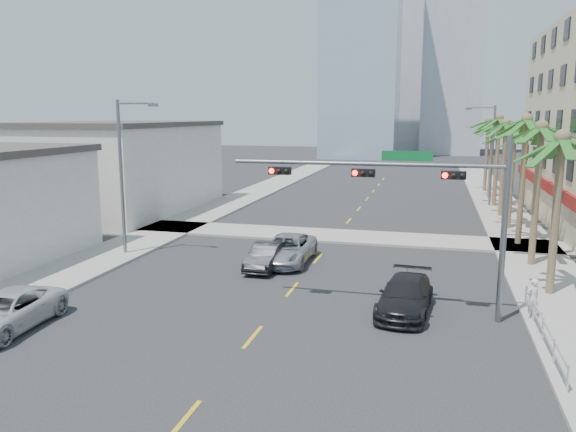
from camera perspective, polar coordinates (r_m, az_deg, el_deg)
The scene contains 25 objects.
ground at distance 17.99m, azimuth -7.75°, elevation -16.81°, with size 260.00×260.00×0.00m, color #262628.
sidewalk_right at distance 36.16m, azimuth 23.41°, elevation -3.54°, with size 4.00×120.00×0.15m, color gray.
sidewalk_left at distance 40.09m, azimuth -12.81°, elevation -1.65°, with size 4.00×120.00×0.15m, color gray.
sidewalk_cross at distance 38.16m, azimuth 4.86°, elevation -2.03°, with size 80.00×4.00×0.15m, color gray.
building_left_far at distance 50.13m, azimuth -16.42°, elevation 4.60°, with size 11.00×18.00×7.20m, color beige.
tower_far_left at distance 111.82m, azimuth 7.53°, elevation 18.29°, with size 14.00×14.00×48.00m, color #99B2C6.
tower_far_right at distance 126.70m, azimuth 16.64°, elevation 19.75°, with size 12.00×12.00×60.00m, color #ADADB2.
tower_far_center at distance 140.67m, azimuth 11.19°, elevation 15.28°, with size 16.00×16.00×42.00m, color #ADADB2.
traffic_signal_mast at distance 22.94m, azimuth 13.32°, elevation 2.21°, with size 11.12×0.54×7.20m.
palm_tree_0 at distance 27.32m, azimuth 26.10°, elevation 6.95°, with size 4.80×4.80×7.80m.
palm_tree_1 at distance 32.42m, azimuth 24.36°, elevation 8.06°, with size 4.80×4.80×8.16m.
palm_tree_2 at distance 37.56m, azimuth 23.09°, elevation 8.85°, with size 4.80×4.80×8.52m.
palm_tree_3 at distance 42.72m, azimuth 22.03°, elevation 8.06°, with size 4.80×4.80×7.80m.
palm_tree_4 at distance 47.88m, azimuth 21.28°, elevation 8.68°, with size 4.80×4.80×8.16m.
palm_tree_5 at distance 53.04m, azimuth 20.68°, elevation 9.18°, with size 4.80×4.80×8.52m.
palm_tree_6 at distance 58.23m, azimuth 20.12°, elevation 8.56°, with size 4.80×4.80×7.80m.
palm_tree_7 at distance 63.40m, azimuth 19.71°, elevation 8.99°, with size 4.80×4.80×8.16m.
streetlight_left at distance 33.69m, azimuth -16.31°, elevation 4.55°, with size 2.55×0.25×9.00m.
streetlight_right at distance 53.07m, azimuth 19.84°, elevation 6.28°, with size 2.55×0.25×9.00m.
guardrail at distance 22.45m, azimuth 24.49°, elevation -10.20°, with size 0.08×8.08×1.00m.
car_parked_far at distance 24.33m, azimuth -26.78°, elevation -8.68°, with size 2.41×5.22×1.45m, color silver.
car_lane_left at distance 30.20m, azimuth -2.26°, elevation -4.11°, with size 1.43×4.11×1.35m, color black.
car_lane_center at distance 31.36m, azimuth -0.12°, elevation -3.39°, with size 2.55×5.53×1.54m, color silver.
car_lane_right at distance 24.14m, azimuth 11.82°, elevation -7.92°, with size 2.02×4.96×1.44m, color black.
pedestrian at distance 24.62m, azimuth 23.60°, elevation -7.66°, with size 0.59×0.38×1.61m, color silver.
Camera 1 is at (6.25, -14.77, 8.15)m, focal length 35.00 mm.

